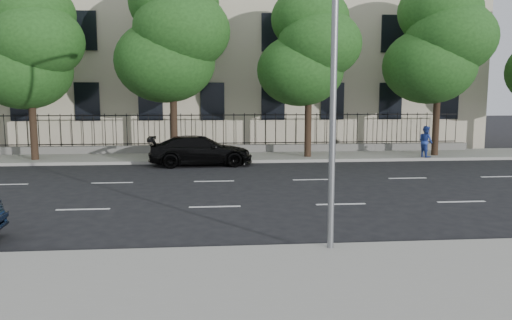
# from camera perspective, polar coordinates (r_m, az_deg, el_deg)

# --- Properties ---
(ground) EXTENTS (120.00, 120.00, 0.00)m
(ground) POSITION_cam_1_polar(r_m,az_deg,el_deg) (13.21, -4.65, -7.81)
(ground) COLOR black
(ground) RESTS_ON ground
(near_sidewalk) EXTENTS (60.00, 4.00, 0.15)m
(near_sidewalk) POSITION_cam_1_polar(r_m,az_deg,el_deg) (9.39, -4.43, -13.92)
(near_sidewalk) COLOR gray
(near_sidewalk) RESTS_ON ground
(far_sidewalk) EXTENTS (60.00, 4.00, 0.15)m
(far_sidewalk) POSITION_cam_1_polar(r_m,az_deg,el_deg) (26.95, -4.91, 0.35)
(far_sidewalk) COLOR gray
(far_sidewalk) RESTS_ON ground
(lane_markings) EXTENTS (49.60, 4.62, 0.01)m
(lane_markings) POSITION_cam_1_polar(r_m,az_deg,el_deg) (17.83, -4.78, -3.70)
(lane_markings) COLOR silver
(lane_markings) RESTS_ON ground
(masonry_building) EXTENTS (34.60, 12.11, 18.50)m
(masonry_building) POSITION_cam_1_polar(r_m,az_deg,el_deg) (36.10, -5.14, 16.46)
(masonry_building) COLOR beige
(masonry_building) RESTS_ON ground
(iron_fence) EXTENTS (30.00, 0.50, 2.20)m
(iron_fence) POSITION_cam_1_polar(r_m,az_deg,el_deg) (28.58, -4.94, 1.92)
(iron_fence) COLOR slate
(iron_fence) RESTS_ON far_sidewalk
(street_light) EXTENTS (0.25, 3.32, 8.05)m
(street_light) POSITION_cam_1_polar(r_m,az_deg,el_deg) (11.37, 8.34, 15.81)
(street_light) COLOR slate
(street_light) RESTS_ON near_sidewalk
(tree_b) EXTENTS (5.53, 5.12, 8.97)m
(tree_b) POSITION_cam_1_polar(r_m,az_deg,el_deg) (27.66, -24.38, 11.86)
(tree_b) COLOR #382619
(tree_b) RESTS_ON far_sidewalk
(tree_c) EXTENTS (5.89, 5.50, 9.80)m
(tree_c) POSITION_cam_1_polar(r_m,az_deg,el_deg) (26.32, -9.47, 13.92)
(tree_c) COLOR #382619
(tree_c) RESTS_ON far_sidewalk
(tree_d) EXTENTS (5.34, 4.94, 8.84)m
(tree_d) POSITION_cam_1_polar(r_m,az_deg,el_deg) (26.69, 6.10, 12.66)
(tree_d) COLOR #382619
(tree_d) RESTS_ON far_sidewalk
(tree_e) EXTENTS (5.71, 5.31, 9.46)m
(tree_e) POSITION_cam_1_polar(r_m,az_deg,el_deg) (28.89, 20.21, 12.57)
(tree_e) COLOR #382619
(tree_e) RESTS_ON far_sidewalk
(black_sedan) EXTENTS (5.09, 2.27, 1.45)m
(black_sedan) POSITION_cam_1_polar(r_m,az_deg,el_deg) (24.36, -6.35, 1.08)
(black_sedan) COLOR black
(black_sedan) RESTS_ON ground
(pedestrian_far) EXTENTS (0.80, 0.92, 1.64)m
(pedestrian_far) POSITION_cam_1_polar(r_m,az_deg,el_deg) (27.64, 18.83, 2.02)
(pedestrian_far) COLOR #274099
(pedestrian_far) RESTS_ON far_sidewalk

